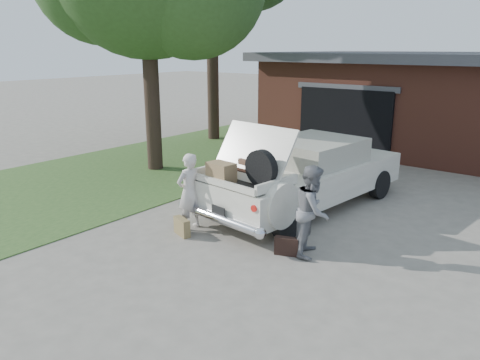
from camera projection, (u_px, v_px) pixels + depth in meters
The scene contains 8 objects.
ground at pixel (220, 245), 8.58m from camera, with size 90.00×90.00×0.00m, color gray.
grass_strip at pixel (146, 167), 14.12m from camera, with size 6.00×16.00×0.02m, color #2D4C1E.
house at pixel (456, 101), 16.20m from camera, with size 12.80×7.80×3.30m.
sedan at pixel (304, 174), 10.40m from camera, with size 2.60×5.49×2.03m.
woman_left at pixel (189, 192), 9.15m from camera, with size 0.56×0.37×1.53m, color beige.
woman_right at pixel (313, 211), 8.01m from camera, with size 0.77×0.60×1.59m, color slate.
suitcase_left at pixel (182, 227), 8.98m from camera, with size 0.44×0.14×0.34m, color olive.
suitcase_right at pixel (287, 246), 8.12m from camera, with size 0.42×0.13×0.32m, color black.
Camera 1 is at (5.20, -5.99, 3.50)m, focal length 35.00 mm.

